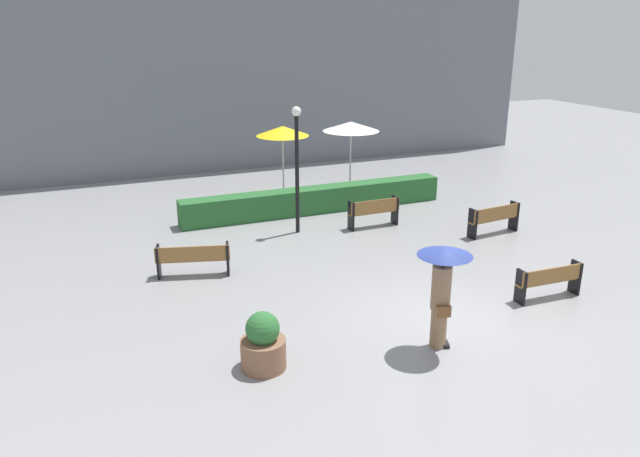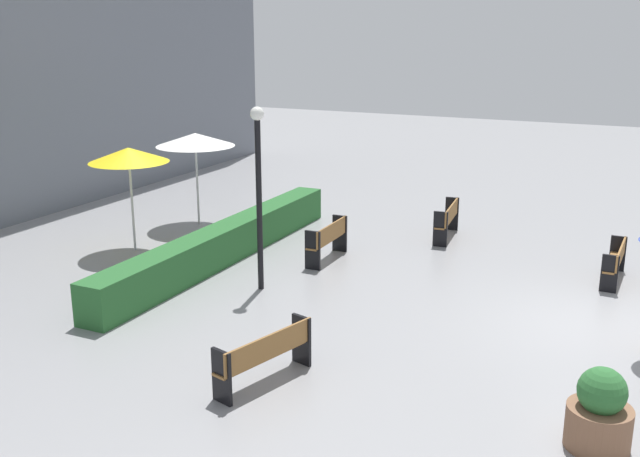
{
  "view_description": "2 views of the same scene",
  "coord_description": "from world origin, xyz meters",
  "px_view_note": "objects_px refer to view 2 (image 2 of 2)",
  "views": [
    {
      "loc": [
        -7.01,
        -9.95,
        6.14
      ],
      "look_at": [
        -1.1,
        4.2,
        0.93
      ],
      "focal_mm": 34.45,
      "sensor_mm": 36.0,
      "label": 1
    },
    {
      "loc": [
        -13.33,
        -0.67,
        5.35
      ],
      "look_at": [
        -0.73,
        5.33,
        1.45
      ],
      "focal_mm": 40.96,
      "sensor_mm": 36.0,
      "label": 2
    }
  ],
  "objects_px": {
    "bench_near_right": "(616,260)",
    "bench_back_row": "(328,238)",
    "planter_pot": "(600,413)",
    "patio_umbrella_white": "(195,140)",
    "lamp_post": "(259,179)",
    "patio_umbrella_yellow": "(129,155)",
    "bench_far_right": "(448,218)",
    "bench_far_left": "(266,353)"
  },
  "relations": [
    {
      "from": "bench_near_right",
      "to": "patio_umbrella_white",
      "type": "bearing_deg",
      "value": 89.83
    },
    {
      "from": "patio_umbrella_white",
      "to": "lamp_post",
      "type": "bearing_deg",
      "value": -132.04
    },
    {
      "from": "bench_back_row",
      "to": "planter_pot",
      "type": "bearing_deg",
      "value": -131.09
    },
    {
      "from": "bench_far_right",
      "to": "lamp_post",
      "type": "height_order",
      "value": "lamp_post"
    },
    {
      "from": "bench_far_right",
      "to": "planter_pot",
      "type": "relative_size",
      "value": 1.6
    },
    {
      "from": "bench_back_row",
      "to": "patio_umbrella_white",
      "type": "relative_size",
      "value": 0.65
    },
    {
      "from": "bench_far_right",
      "to": "bench_back_row",
      "type": "bearing_deg",
      "value": 146.22
    },
    {
      "from": "lamp_post",
      "to": "bench_far_left",
      "type": "bearing_deg",
      "value": -149.03
    },
    {
      "from": "planter_pot",
      "to": "patio_umbrella_white",
      "type": "distance_m",
      "value": 13.28
    },
    {
      "from": "bench_near_right",
      "to": "planter_pot",
      "type": "distance_m",
      "value": 7.01
    },
    {
      "from": "planter_pot",
      "to": "patio_umbrella_white",
      "type": "height_order",
      "value": "patio_umbrella_white"
    },
    {
      "from": "bench_far_right",
      "to": "lamp_post",
      "type": "distance_m",
      "value": 6.2
    },
    {
      "from": "bench_far_right",
      "to": "patio_umbrella_yellow",
      "type": "xyz_separation_m",
      "value": [
        -4.36,
        6.64,
        1.83
      ]
    },
    {
      "from": "bench_near_right",
      "to": "bench_far_right",
      "type": "xyz_separation_m",
      "value": [
        1.69,
        4.19,
        0.06
      ]
    },
    {
      "from": "planter_pot",
      "to": "patio_umbrella_yellow",
      "type": "xyz_separation_m",
      "value": [
        4.33,
        11.13,
        1.88
      ]
    },
    {
      "from": "bench_back_row",
      "to": "patio_umbrella_yellow",
      "type": "bearing_deg",
      "value": 106.2
    },
    {
      "from": "planter_pot",
      "to": "lamp_post",
      "type": "xyz_separation_m",
      "value": [
        3.32,
        6.98,
        1.86
      ]
    },
    {
      "from": "bench_far_right",
      "to": "lamp_post",
      "type": "xyz_separation_m",
      "value": [
        -5.38,
        2.49,
        1.8
      ]
    },
    {
      "from": "lamp_post",
      "to": "bench_back_row",
      "type": "bearing_deg",
      "value": -11.24
    },
    {
      "from": "bench_far_left",
      "to": "planter_pot",
      "type": "height_order",
      "value": "planter_pot"
    },
    {
      "from": "bench_far_left",
      "to": "lamp_post",
      "type": "height_order",
      "value": "lamp_post"
    },
    {
      "from": "bench_far_right",
      "to": "patio_umbrella_white",
      "type": "distance_m",
      "value": 7.06
    },
    {
      "from": "bench_near_right",
      "to": "bench_back_row",
      "type": "height_order",
      "value": "bench_back_row"
    },
    {
      "from": "bench_back_row",
      "to": "bench_near_right",
      "type": "bearing_deg",
      "value": -77.92
    },
    {
      "from": "planter_pot",
      "to": "bench_near_right",
      "type": "bearing_deg",
      "value": 2.45
    },
    {
      "from": "bench_back_row",
      "to": "planter_pot",
      "type": "xyz_separation_m",
      "value": [
        -5.68,
        -6.51,
        -0.05
      ]
    },
    {
      "from": "bench_near_right",
      "to": "bench_far_left",
      "type": "xyz_separation_m",
      "value": [
        -7.31,
        4.5,
        0.01
      ]
    },
    {
      "from": "bench_far_right",
      "to": "planter_pot",
      "type": "xyz_separation_m",
      "value": [
        -8.7,
        -4.49,
        -0.05
      ]
    },
    {
      "from": "bench_back_row",
      "to": "lamp_post",
      "type": "bearing_deg",
      "value": 168.76
    },
    {
      "from": "lamp_post",
      "to": "bench_near_right",
      "type": "bearing_deg",
      "value": -61.1
    },
    {
      "from": "lamp_post",
      "to": "patio_umbrella_white",
      "type": "distance_m",
      "value": 5.55
    },
    {
      "from": "bench_near_right",
      "to": "patio_umbrella_yellow",
      "type": "bearing_deg",
      "value": 103.86
    },
    {
      "from": "bench_back_row",
      "to": "planter_pot",
      "type": "height_order",
      "value": "planter_pot"
    },
    {
      "from": "bench_back_row",
      "to": "patio_umbrella_yellow",
      "type": "height_order",
      "value": "patio_umbrella_yellow"
    },
    {
      "from": "bench_far_right",
      "to": "lamp_post",
      "type": "relative_size",
      "value": 0.47
    },
    {
      "from": "bench_far_left",
      "to": "bench_back_row",
      "type": "bearing_deg",
      "value": 15.93
    },
    {
      "from": "lamp_post",
      "to": "patio_umbrella_yellow",
      "type": "xyz_separation_m",
      "value": [
        1.02,
        4.15,
        0.03
      ]
    },
    {
      "from": "bench_far_right",
      "to": "planter_pot",
      "type": "distance_m",
      "value": 9.79
    },
    {
      "from": "lamp_post",
      "to": "patio_umbrella_yellow",
      "type": "relative_size",
      "value": 1.49
    },
    {
      "from": "bench_back_row",
      "to": "bench_far_left",
      "type": "relative_size",
      "value": 0.9
    },
    {
      "from": "bench_back_row",
      "to": "planter_pot",
      "type": "distance_m",
      "value": 8.64
    },
    {
      "from": "patio_umbrella_yellow",
      "to": "planter_pot",
      "type": "bearing_deg",
      "value": -111.28
    }
  ]
}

